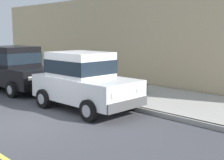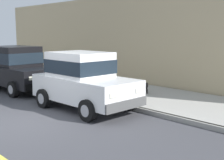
{
  "view_description": "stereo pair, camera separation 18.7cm",
  "coord_description": "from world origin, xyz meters",
  "px_view_note": "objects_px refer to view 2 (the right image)",
  "views": [
    {
      "loc": [
        -4.18,
        -7.77,
        2.51
      ],
      "look_at": [
        3.37,
        -0.09,
        0.85
      ],
      "focal_mm": 49.41,
      "sensor_mm": 36.0,
      "label": 1
    },
    {
      "loc": [
        -4.04,
        -7.9,
        2.51
      ],
      "look_at": [
        3.37,
        -0.09,
        0.85
      ],
      "focal_mm": 49.41,
      "sensor_mm": 36.0,
      "label": 2
    }
  ],
  "objects_px": {
    "fire_hydrant": "(60,78)",
    "car_black_sedan": "(15,68)",
    "car_white_hatchback": "(83,80)",
    "dog_black": "(146,86)"
  },
  "relations": [
    {
      "from": "fire_hydrant",
      "to": "car_black_sedan",
      "type": "bearing_deg",
      "value": 141.76
    },
    {
      "from": "car_white_hatchback",
      "to": "fire_hydrant",
      "type": "bearing_deg",
      "value": 67.41
    },
    {
      "from": "car_white_hatchback",
      "to": "car_black_sedan",
      "type": "relative_size",
      "value": 0.82
    },
    {
      "from": "dog_black",
      "to": "car_black_sedan",
      "type": "bearing_deg",
      "value": 121.17
    },
    {
      "from": "car_black_sedan",
      "to": "fire_hydrant",
      "type": "relative_size",
      "value": 6.44
    },
    {
      "from": "car_white_hatchback",
      "to": "dog_black",
      "type": "bearing_deg",
      "value": -3.41
    },
    {
      "from": "dog_black",
      "to": "fire_hydrant",
      "type": "height_order",
      "value": "fire_hydrant"
    },
    {
      "from": "dog_black",
      "to": "fire_hydrant",
      "type": "bearing_deg",
      "value": 111.49
    },
    {
      "from": "car_black_sedan",
      "to": "fire_hydrant",
      "type": "xyz_separation_m",
      "value": [
        1.52,
        -1.19,
        -0.51
      ]
    },
    {
      "from": "dog_black",
      "to": "fire_hydrant",
      "type": "xyz_separation_m",
      "value": [
        -1.48,
        3.76,
        0.05
      ]
    }
  ]
}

